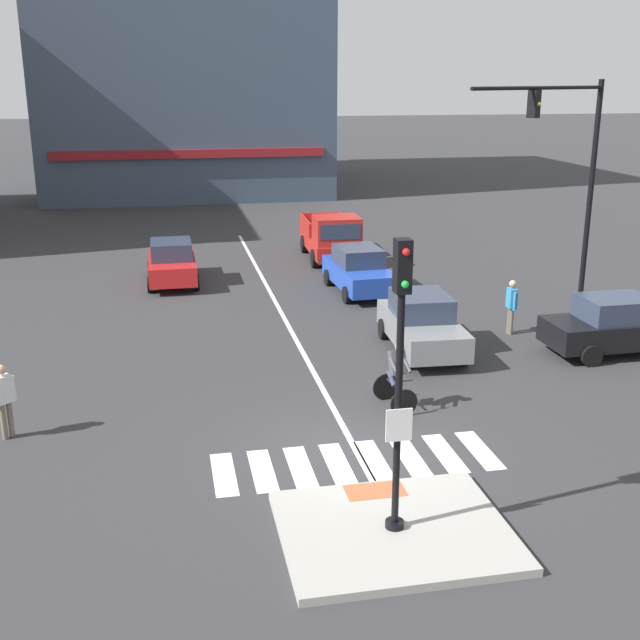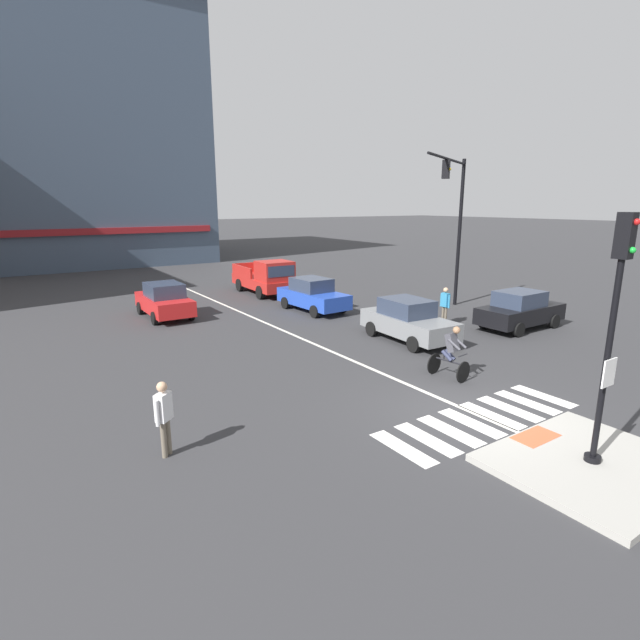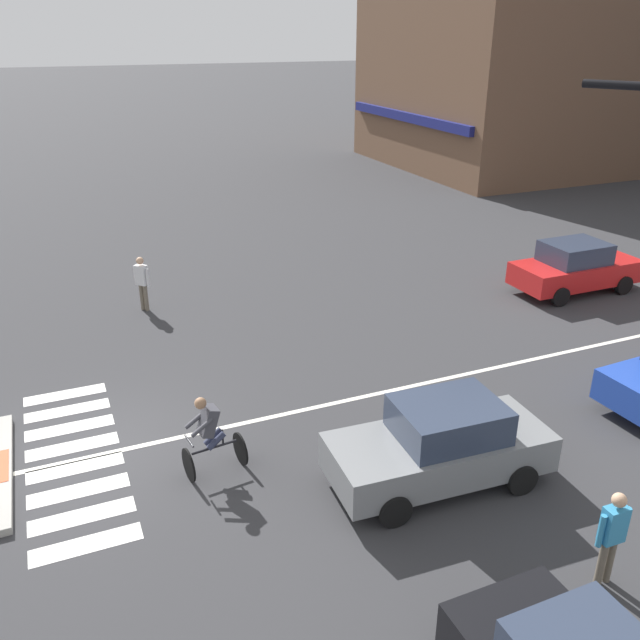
# 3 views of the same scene
# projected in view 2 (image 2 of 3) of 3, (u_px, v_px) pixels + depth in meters

# --- Properties ---
(ground_plane) EXTENTS (300.00, 300.00, 0.00)m
(ground_plane) POSITION_uv_depth(u_px,v_px,m) (467.00, 413.00, 12.42)
(ground_plane) COLOR #333335
(traffic_island) EXTENTS (3.85, 3.21, 0.15)m
(traffic_island) POSITION_uv_depth(u_px,v_px,m) (592.00, 464.00, 9.85)
(traffic_island) COLOR #A3A099
(traffic_island) RESTS_ON ground
(tactile_pad_front) EXTENTS (1.10, 0.60, 0.01)m
(tactile_pad_front) POSITION_uv_depth(u_px,v_px,m) (536.00, 436.00, 10.84)
(tactile_pad_front) COLOR #DB5B38
(tactile_pad_front) RESTS_ON traffic_island
(signal_pole) EXTENTS (0.44, 0.38, 4.95)m
(signal_pole) POSITION_uv_depth(u_px,v_px,m) (613.00, 319.00, 9.12)
(signal_pole) COLOR black
(signal_pole) RESTS_ON traffic_island
(crosswalk_stripe_a) EXTENTS (0.44, 1.80, 0.01)m
(crosswalk_stripe_a) POSITION_uv_depth(u_px,v_px,m) (403.00, 448.00, 10.63)
(crosswalk_stripe_a) COLOR silver
(crosswalk_stripe_a) RESTS_ON ground
(crosswalk_stripe_b) EXTENTS (0.44, 1.80, 0.01)m
(crosswalk_stripe_b) POSITION_uv_depth(u_px,v_px,m) (427.00, 439.00, 11.04)
(crosswalk_stripe_b) COLOR silver
(crosswalk_stripe_b) RESTS_ON ground
(crosswalk_stripe_c) EXTENTS (0.44, 1.80, 0.01)m
(crosswalk_stripe_c) POSITION_uv_depth(u_px,v_px,m) (450.00, 431.00, 11.45)
(crosswalk_stripe_c) COLOR silver
(crosswalk_stripe_c) RESTS_ON ground
(crosswalk_stripe_d) EXTENTS (0.44, 1.80, 0.01)m
(crosswalk_stripe_d) POSITION_uv_depth(u_px,v_px,m) (471.00, 423.00, 11.86)
(crosswalk_stripe_d) COLOR silver
(crosswalk_stripe_d) RESTS_ON ground
(crosswalk_stripe_e) EXTENTS (0.44, 1.80, 0.01)m
(crosswalk_stripe_e) POSITION_uv_depth(u_px,v_px,m) (491.00, 415.00, 12.27)
(crosswalk_stripe_e) COLOR silver
(crosswalk_stripe_e) RESTS_ON ground
(crosswalk_stripe_f) EXTENTS (0.44, 1.80, 0.01)m
(crosswalk_stripe_f) POSITION_uv_depth(u_px,v_px,m) (510.00, 409.00, 12.68)
(crosswalk_stripe_f) COLOR silver
(crosswalk_stripe_f) RESTS_ON ground
(crosswalk_stripe_g) EXTENTS (0.44, 1.80, 0.01)m
(crosswalk_stripe_g) POSITION_uv_depth(u_px,v_px,m) (527.00, 402.00, 13.09)
(crosswalk_stripe_g) COLOR silver
(crosswalk_stripe_g) RESTS_ON ground
(crosswalk_stripe_h) EXTENTS (0.44, 1.80, 0.01)m
(crosswalk_stripe_h) POSITION_uv_depth(u_px,v_px,m) (543.00, 396.00, 13.50)
(crosswalk_stripe_h) COLOR silver
(crosswalk_stripe_h) RESTS_ON ground
(lane_centre_line) EXTENTS (0.14, 28.00, 0.01)m
(lane_centre_line) POSITION_uv_depth(u_px,v_px,m) (282.00, 330.00, 20.58)
(lane_centre_line) COLOR silver
(lane_centre_line) RESTS_ON ground
(traffic_light_mast) EXTENTS (5.65, 3.08, 7.40)m
(traffic_light_mast) POSITION_uv_depth(u_px,v_px,m) (455.00, 211.00, 23.53)
(traffic_light_mast) COLOR black
(traffic_light_mast) RESTS_ON ground
(building_corner_right) EXTENTS (18.57, 21.09, 22.30)m
(building_corner_right) POSITION_uv_depth(u_px,v_px,m) (81.00, 138.00, 44.95)
(building_corner_right) COLOR #3D4C60
(building_corner_right) RESTS_ON ground
(car_grey_eastbound_mid) EXTENTS (2.02, 4.19, 1.64)m
(car_grey_eastbound_mid) POSITION_uv_depth(u_px,v_px,m) (408.00, 320.00, 18.80)
(car_grey_eastbound_mid) COLOR slate
(car_grey_eastbound_mid) RESTS_ON ground
(car_red_westbound_distant) EXTENTS (1.85, 4.10, 1.64)m
(car_red_westbound_distant) POSITION_uv_depth(u_px,v_px,m) (164.00, 300.00, 22.67)
(car_red_westbound_distant) COLOR red
(car_red_westbound_distant) RESTS_ON ground
(car_black_cross_right) EXTENTS (4.11, 1.87, 1.64)m
(car_black_cross_right) POSITION_uv_depth(u_px,v_px,m) (520.00, 310.00, 20.63)
(car_black_cross_right) COLOR black
(car_black_cross_right) RESTS_ON ground
(car_blue_eastbound_far) EXTENTS (2.00, 4.18, 1.64)m
(car_blue_eastbound_far) POSITION_uv_depth(u_px,v_px,m) (313.00, 295.00, 24.05)
(car_blue_eastbound_far) COLOR #2347B7
(car_blue_eastbound_far) RESTS_ON ground
(pickup_truck_red_eastbound_distant) EXTENTS (2.20, 5.17, 2.08)m
(pickup_truck_red_eastbound_distant) POSITION_uv_depth(u_px,v_px,m) (266.00, 278.00, 28.30)
(pickup_truck_red_eastbound_distant) COLOR red
(pickup_truck_red_eastbound_distant) RESTS_ON ground
(cyclist) EXTENTS (0.79, 1.16, 1.68)m
(cyclist) POSITION_uv_depth(u_px,v_px,m) (451.00, 351.00, 14.66)
(cyclist) COLOR black
(cyclist) RESTS_ON ground
(pedestrian_at_curb_left) EXTENTS (0.44, 0.40, 1.67)m
(pedestrian_at_curb_left) POSITION_uv_depth(u_px,v_px,m) (164.00, 413.00, 10.11)
(pedestrian_at_curb_left) COLOR #6B6051
(pedestrian_at_curb_left) RESTS_ON ground
(pedestrian_waiting_far_side) EXTENTS (0.23, 0.55, 1.67)m
(pedestrian_waiting_far_side) POSITION_uv_depth(u_px,v_px,m) (445.00, 303.00, 21.23)
(pedestrian_waiting_far_side) COLOR #6B6051
(pedestrian_waiting_far_side) RESTS_ON ground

